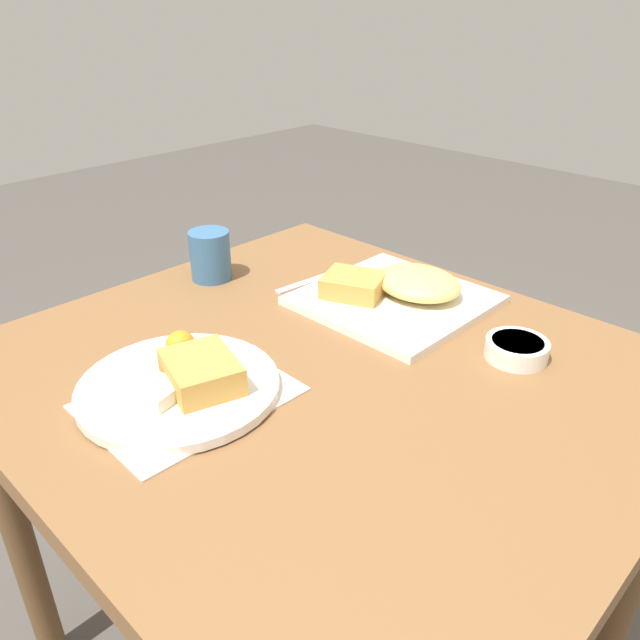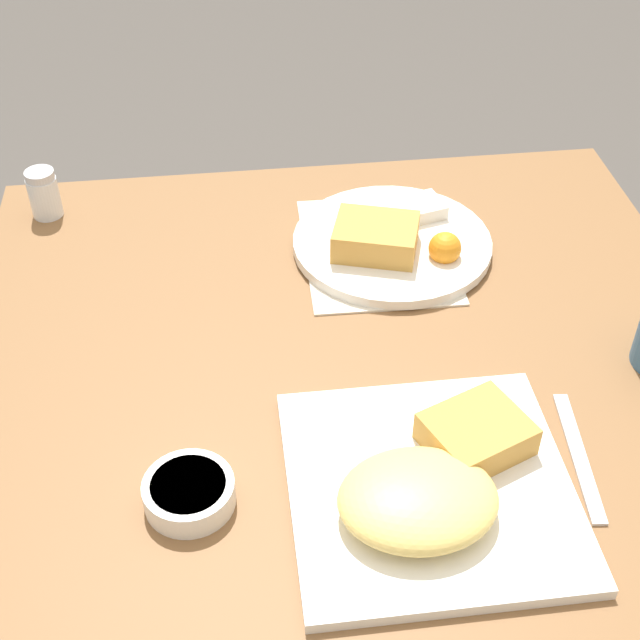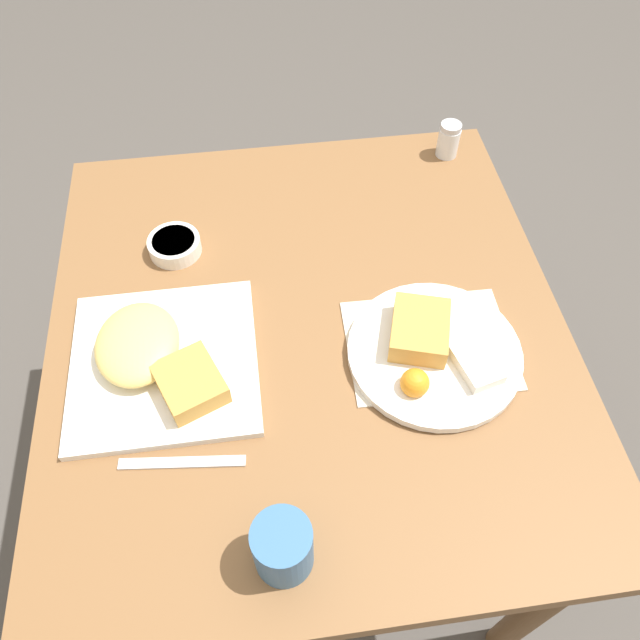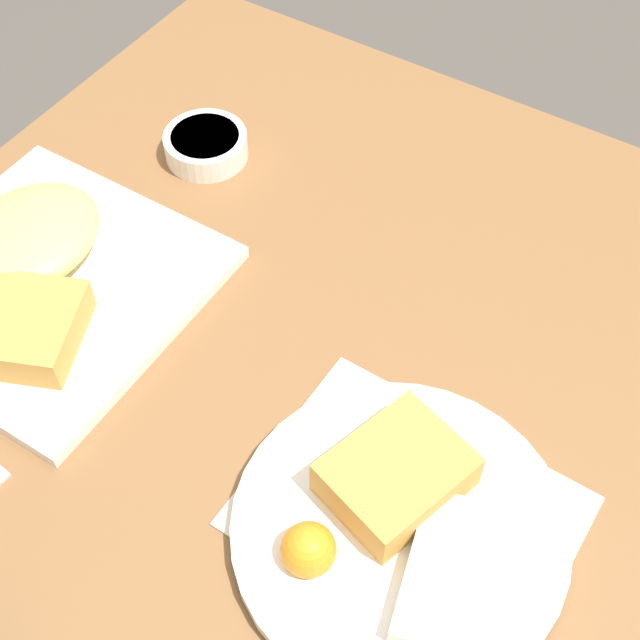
% 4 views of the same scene
% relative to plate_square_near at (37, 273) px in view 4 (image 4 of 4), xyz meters
% --- Properties ---
extents(ground_plane, '(8.00, 8.00, 0.00)m').
position_rel_plate_square_near_xyz_m(ground_plane, '(-0.05, 0.24, -0.73)').
color(ground_plane, '#4C4742').
extents(dining_table, '(0.93, 0.84, 0.71)m').
position_rel_plate_square_near_xyz_m(dining_table, '(-0.05, 0.24, -0.11)').
color(dining_table, brown).
rests_on(dining_table, ground_plane).
extents(menu_card, '(0.20, 0.27, 0.00)m').
position_rel_plate_square_near_xyz_m(menu_card, '(0.02, 0.43, -0.02)').
color(menu_card, beige).
rests_on(menu_card, dining_table).
extents(plate_square_near, '(0.29, 0.29, 0.06)m').
position_rel_plate_square_near_xyz_m(plate_square_near, '(0.00, 0.00, 0.00)').
color(plate_square_near, white).
rests_on(plate_square_near, dining_table).
extents(plate_oval_far, '(0.27, 0.27, 0.05)m').
position_rel_plate_square_near_xyz_m(plate_oval_far, '(0.04, 0.43, -0.00)').
color(plate_oval_far, white).
rests_on(plate_oval_far, menu_card).
extents(sauce_ramekin, '(0.09, 0.09, 0.03)m').
position_rel_plate_square_near_xyz_m(sauce_ramekin, '(-0.24, 0.02, -0.01)').
color(sauce_ramekin, white).
rests_on(sauce_ramekin, dining_table).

